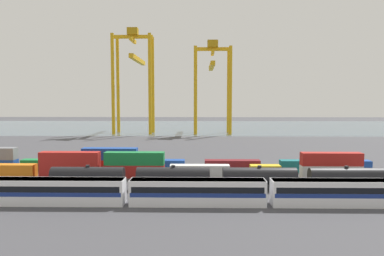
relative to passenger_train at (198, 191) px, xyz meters
The scene contains 22 objects.
ground_plane 60.71m from the passenger_train, 99.48° to the left, with size 420.00×420.00×0.00m, color #424247.
harbour_water 156.75m from the passenger_train, 93.66° to the left, with size 400.00×110.00×0.01m, color #475B6B.
passenger_train is the anchor object (origin of this frame).
freight_tank_row 10.14m from the passenger_train, 71.19° to the left, with size 58.64×2.80×4.26m.
shipping_container_0 43.88m from the passenger_train, 154.14° to the left, with size 12.10×2.44×2.60m, color orange.
shipping_container_1 32.45m from the passenger_train, 143.86° to the left, with size 12.10×2.44×2.60m, color #AD211C.
shipping_container_2 32.48m from the passenger_train, 143.86° to the left, with size 12.10×2.44×2.60m, color #AD211C.
shipping_container_3 23.10m from the passenger_train, 124.01° to the left, with size 12.10×2.44×2.60m, color #AD211C.
shipping_container_4 23.15m from the passenger_train, 124.01° to the left, with size 12.10×2.44×2.60m, color #197538.
shipping_container_5 19.15m from the passenger_train, 88.88° to the left, with size 12.10×2.44×2.60m, color silver.
shipping_container_6 23.52m from the passenger_train, 54.47° to the left, with size 6.04×2.44×2.60m, color gold.
shipping_container_7 33.06m from the passenger_train, 35.38° to the left, with size 12.10×2.44×2.60m, color silver.
shipping_container_8 33.09m from the passenger_train, 35.38° to the left, with size 12.10×2.44×2.60m, color #AD211C.
shipping_container_11 41.51m from the passenger_train, 142.63° to the left, with size 12.10×2.44×2.60m, color #197538.
shipping_container_12 31.84m from the passenger_train, 127.70° to the left, with size 12.10×2.44×2.60m, color #AD211C.
shipping_container_13 31.88m from the passenger_train, 127.70° to the left, with size 12.10×2.44×2.60m, color #1C4299.
shipping_container_14 25.89m from the passenger_train, 103.30° to the left, with size 6.04×2.44×2.60m, color #1C4299.
shipping_container_15 26.31m from the passenger_train, 73.29° to the left, with size 12.10×2.44×2.60m, color maroon.
shipping_container_16 32.85m from the passenger_train, 50.08° to the left, with size 6.04×2.44×2.60m, color #146066.
shipping_container_17 42.80m from the passenger_train, 36.06° to the left, with size 6.04×2.44×2.60m, color #1C4299.
gantry_crane_west 124.57m from the passenger_train, 104.41° to the left, with size 18.38×37.59×48.64m.
gantry_crane_central 120.06m from the passenger_train, 86.81° to the left, with size 17.31×34.15×42.94m.
Camera 1 is at (10.14, -73.27, 15.91)m, focal length 33.78 mm.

